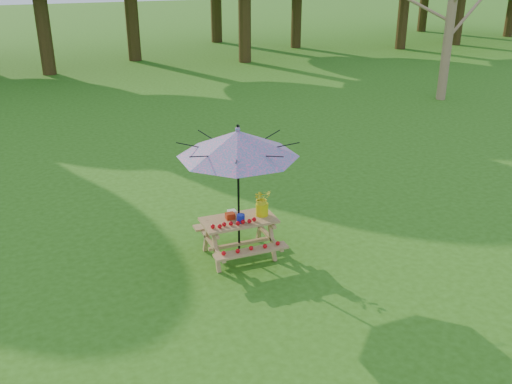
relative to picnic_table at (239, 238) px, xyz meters
name	(u,v)px	position (x,y,z in m)	size (l,w,h in m)	color
ground	(362,355)	(0.55, -2.96, -0.33)	(120.00, 120.00, 0.00)	#2F6212
picnic_table	(239,238)	(0.00, 0.00, 0.00)	(1.20, 1.32, 0.67)	#A16D48
patio_umbrella	(238,144)	(0.00, 0.00, 1.62)	(2.48, 2.48, 2.25)	black
produce_bins	(235,216)	(-0.05, 0.03, 0.40)	(0.25, 0.46, 0.13)	#AA2C0D
tomatoes_row	(234,223)	(-0.15, -0.18, 0.38)	(0.77, 0.13, 0.07)	red
flower_bucket	(262,202)	(0.41, 0.01, 0.58)	(0.30, 0.26, 0.45)	yellow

